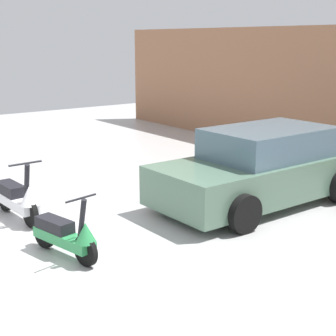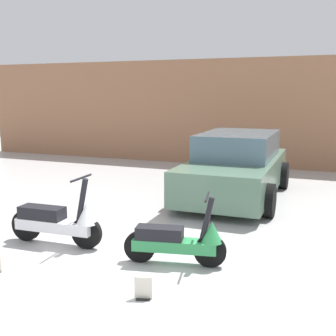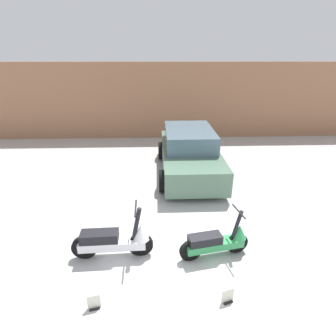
{
  "view_description": "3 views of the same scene",
  "coord_description": "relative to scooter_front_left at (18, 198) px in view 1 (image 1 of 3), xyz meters",
  "views": [
    {
      "loc": [
        6.76,
        -2.38,
        2.98
      ],
      "look_at": [
        0.08,
        2.64,
        0.89
      ],
      "focal_mm": 55.0,
      "sensor_mm": 36.0,
      "label": 1
    },
    {
      "loc": [
        2.32,
        -4.49,
        2.26
      ],
      "look_at": [
        -0.47,
        2.7,
        0.89
      ],
      "focal_mm": 45.0,
      "sensor_mm": 36.0,
      "label": 2
    },
    {
      "loc": [
        -0.56,
        -3.46,
        3.59
      ],
      "look_at": [
        -0.34,
        2.63,
        0.95
      ],
      "focal_mm": 28.0,
      "sensor_mm": 36.0,
      "label": 3
    }
  ],
  "objects": [
    {
      "name": "scooter_front_left",
      "position": [
        0.0,
        0.0,
        0.0
      ],
      "size": [
        1.54,
        0.55,
        1.07
      ],
      "rotation": [
        0.0,
        0.0,
        0.04
      ],
      "color": "black",
      "rests_on": "ground_plane"
    },
    {
      "name": "ground_plane",
      "position": [
        1.4,
        -0.57,
        -0.38
      ],
      "size": [
        28.0,
        28.0,
        0.0
      ],
      "primitive_type": "plane",
      "color": "#B2B2B2"
    },
    {
      "name": "car_rear_left",
      "position": [
        1.83,
        3.97,
        0.29
      ],
      "size": [
        2.03,
        4.16,
        1.41
      ],
      "rotation": [
        0.0,
        0.0,
        -1.57
      ],
      "color": "#51705B",
      "rests_on": "ground_plane"
    },
    {
      "name": "scooter_front_right",
      "position": [
        1.93,
        -0.05,
        -0.04
      ],
      "size": [
        1.37,
        0.57,
        0.96
      ],
      "rotation": [
        0.0,
        0.0,
        0.2
      ],
      "color": "black",
      "rests_on": "ground_plane"
    }
  ]
}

